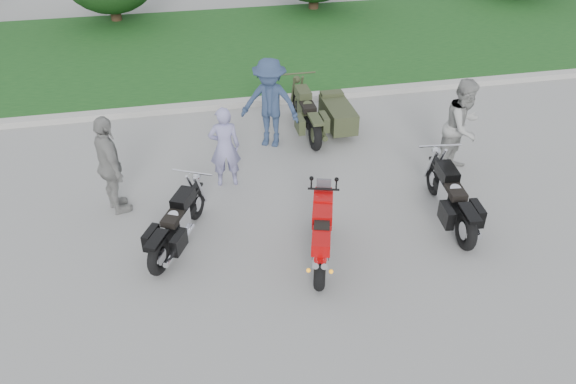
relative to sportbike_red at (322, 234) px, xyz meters
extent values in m
plane|color=gray|center=(-0.68, 0.07, -0.52)|extent=(80.00, 80.00, 0.00)
cube|color=#B1AFA7|center=(-0.68, 6.07, -0.45)|extent=(60.00, 0.30, 0.15)
cube|color=#265E20|center=(-0.68, 10.22, -0.45)|extent=(60.00, 8.00, 0.14)
cylinder|color=#3F2B1C|center=(-3.68, 13.57, 0.08)|extent=(0.36, 0.36, 1.20)
torus|color=black|center=(-0.18, -0.60, -0.24)|extent=(0.33, 0.59, 0.57)
torus|color=black|center=(0.20, 0.67, -0.25)|extent=(0.26, 0.56, 0.55)
cube|color=black|center=(0.00, -0.01, -0.02)|extent=(0.48, 0.86, 0.32)
cube|color=#B00707|center=(0.06, 0.19, 0.22)|extent=(0.44, 0.57, 0.24)
cube|color=#B00707|center=(-0.12, -0.40, 0.19)|extent=(0.41, 0.56, 0.20)
cube|color=black|center=(-0.04, -0.12, 0.26)|extent=(0.32, 0.37, 0.09)
cube|color=#B00707|center=(0.15, 0.52, 0.19)|extent=(0.40, 0.44, 0.36)
cylinder|color=silver|center=(-0.25, -0.63, 0.04)|extent=(0.22, 0.43, 0.20)
cylinder|color=silver|center=(-0.13, -0.66, 0.04)|extent=(0.22, 0.43, 0.20)
torus|color=black|center=(-2.51, 0.25, -0.22)|extent=(0.41, 0.62, 0.61)
torus|color=black|center=(-1.84, 1.58, -0.24)|extent=(0.36, 0.56, 0.58)
cube|color=black|center=(-2.17, 0.92, -0.15)|extent=(0.66, 1.06, 0.13)
cube|color=silver|center=(-2.17, 0.92, -0.07)|extent=(0.42, 0.48, 0.32)
cube|color=black|center=(-2.05, 1.16, 0.18)|extent=(0.45, 0.56, 0.20)
cube|color=black|center=(-2.23, 0.80, 0.09)|extent=(0.43, 0.52, 0.11)
cube|color=black|center=(-2.51, 0.25, 0.11)|extent=(0.40, 0.53, 0.05)
cylinder|color=silver|center=(-2.17, 0.56, -0.27)|extent=(0.53, 0.93, 0.09)
torus|color=black|center=(2.39, -0.17, -0.19)|extent=(0.24, 0.68, 0.67)
torus|color=black|center=(2.56, 1.44, -0.21)|extent=(0.19, 0.64, 0.63)
cube|color=black|center=(2.47, 0.64, -0.11)|extent=(0.34, 1.20, 0.14)
cube|color=silver|center=(2.47, 0.64, -0.03)|extent=(0.34, 0.47, 0.34)
cube|color=black|center=(2.51, 0.93, 0.24)|extent=(0.33, 0.57, 0.22)
cube|color=black|center=(2.46, 0.49, 0.14)|extent=(0.33, 0.52, 0.12)
cube|color=black|center=(2.39, -0.17, 0.16)|extent=(0.27, 0.56, 0.06)
cylinder|color=silver|center=(2.61, 0.28, -0.25)|extent=(0.21, 1.09, 0.10)
torus|color=black|center=(0.81, 3.54, -0.18)|extent=(0.18, 0.69, 0.69)
torus|color=black|center=(0.81, 5.23, -0.20)|extent=(0.12, 0.65, 0.65)
cube|color=black|center=(0.81, 4.38, -0.10)|extent=(0.23, 1.22, 0.14)
cube|color=#373E24|center=(0.81, 4.38, -0.01)|extent=(0.31, 0.46, 0.36)
cube|color=#373E24|center=(0.81, 4.69, 0.27)|extent=(0.29, 0.56, 0.22)
cube|color=black|center=(0.81, 4.23, 0.17)|extent=(0.29, 0.51, 0.12)
cube|color=#373E24|center=(0.81, 3.54, 0.19)|extent=(0.23, 0.56, 0.06)
cylinder|color=#373E24|center=(0.99, 4.03, -0.24)|extent=(0.10, 1.12, 0.10)
cube|color=#373E24|center=(1.52, 4.28, -0.12)|extent=(0.56, 1.33, 0.46)
torus|color=black|center=(1.78, 4.28, -0.24)|extent=(0.12, 0.57, 0.57)
imported|color=#8C8ABC|center=(-1.19, 2.58, 0.28)|extent=(0.61, 0.42, 1.61)
imported|color=#989993|center=(3.37, 2.15, 0.44)|extent=(1.18, 1.11, 1.92)
imported|color=navy|center=(-0.08, 3.97, 0.44)|extent=(1.44, 1.20, 1.93)
imported|color=gray|center=(-3.22, 2.12, 0.40)|extent=(0.81, 1.17, 1.84)
camera|label=1|loc=(-1.95, -6.64, 5.36)|focal=35.00mm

